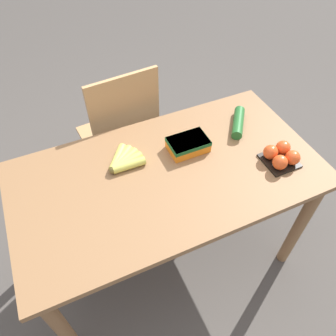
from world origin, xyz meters
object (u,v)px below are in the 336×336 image
(banana_bunch, at_px, (124,161))
(cucumber_near, at_px, (238,122))
(carrot_bag, at_px, (188,144))
(chair, at_px, (122,136))
(tomato_pack, at_px, (281,156))

(banana_bunch, height_order, cucumber_near, cucumber_near)
(carrot_bag, height_order, cucumber_near, carrot_bag)
(cucumber_near, bearing_deg, chair, 136.91)
(chair, bearing_deg, cucumber_near, 132.30)
(tomato_pack, bearing_deg, chair, 125.62)
(banana_bunch, distance_m, carrot_bag, 0.30)
(chair, xyz_separation_m, cucumber_near, (0.48, -0.45, 0.29))
(tomato_pack, bearing_deg, carrot_bag, 144.86)
(carrot_bag, xyz_separation_m, cucumber_near, (0.30, 0.04, -0.01))
(chair, height_order, cucumber_near, chair)
(carrot_bag, bearing_deg, tomato_pack, -35.14)
(tomato_pack, bearing_deg, banana_bunch, 156.97)
(chair, bearing_deg, banana_bunch, 70.98)
(chair, distance_m, banana_bunch, 0.55)
(banana_bunch, height_order, tomato_pack, tomato_pack)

